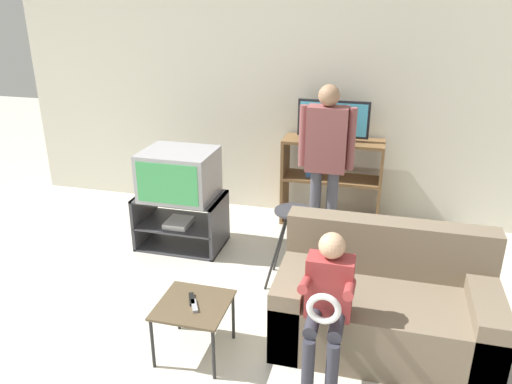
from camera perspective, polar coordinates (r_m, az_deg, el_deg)
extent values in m
cube|color=silver|center=(5.65, 3.46, 10.28)|extent=(6.40, 0.06, 2.60)
cube|color=#38383D|center=(5.25, -8.36, -5.83)|extent=(0.85, 0.55, 0.02)
cube|color=#38383D|center=(5.15, -8.50, -3.50)|extent=(0.82, 0.55, 0.02)
cube|color=#38383D|center=(5.03, -8.68, -0.51)|extent=(0.85, 0.55, 0.02)
cube|color=#38383D|center=(5.30, -12.60, -2.71)|extent=(0.03, 0.55, 0.54)
cube|color=#38383D|center=(5.00, -4.18, -3.76)|extent=(0.03, 0.55, 0.54)
cube|color=silver|center=(5.08, -8.82, -3.47)|extent=(0.24, 0.28, 0.05)
cube|color=#9E9EA3|center=(4.93, -8.77, 2.05)|extent=(0.69, 0.58, 0.47)
cube|color=#3FA559|center=(4.68, -10.15, 0.89)|extent=(0.61, 0.01, 0.39)
cube|color=brown|center=(5.62, 3.31, 1.55)|extent=(0.03, 0.37, 0.97)
cube|color=brown|center=(5.52, 13.97, 0.56)|extent=(0.03, 0.37, 0.97)
cube|color=brown|center=(5.72, 8.34, -3.32)|extent=(1.01, 0.37, 0.03)
cube|color=brown|center=(5.53, 8.62, 1.53)|extent=(1.01, 0.37, 0.03)
cube|color=brown|center=(5.40, 8.87, 5.72)|extent=(1.01, 0.37, 0.03)
cube|color=#3870B7|center=(5.45, 6.67, 2.76)|extent=(0.18, 0.04, 0.22)
cube|color=black|center=(5.37, 8.70, 6.05)|extent=(0.26, 0.20, 0.04)
cube|color=black|center=(5.32, 8.83, 8.27)|extent=(0.75, 0.04, 0.39)
cube|color=#4CB7E0|center=(5.30, 8.81, 8.22)|extent=(0.70, 0.01, 0.34)
cylinder|color=black|center=(4.33, 2.30, -6.87)|extent=(0.18, 0.15, 0.70)
cylinder|color=black|center=(4.29, 5.47, -7.24)|extent=(0.18, 0.15, 0.70)
cylinder|color=black|center=(4.51, 2.89, -5.63)|extent=(0.18, 0.15, 0.70)
cylinder|color=black|center=(4.48, 5.93, -5.97)|extent=(0.18, 0.15, 0.70)
cylinder|color=#333338|center=(4.25, 4.27, -2.19)|extent=(0.32, 0.32, 0.02)
cube|color=brown|center=(3.58, -7.19, -12.68)|extent=(0.49, 0.49, 0.02)
cylinder|color=black|center=(3.62, -11.75, -16.60)|extent=(0.02, 0.02, 0.39)
cylinder|color=black|center=(3.48, -4.88, -18.04)|extent=(0.02, 0.02, 0.39)
cylinder|color=black|center=(3.94, -8.90, -12.87)|extent=(0.02, 0.02, 0.39)
cylinder|color=black|center=(3.81, -2.62, -13.97)|extent=(0.02, 0.02, 0.39)
cube|color=black|center=(3.61, -7.36, -12.04)|extent=(0.09, 0.15, 0.02)
cube|color=gray|center=(3.54, -7.06, -12.79)|extent=(0.10, 0.14, 0.02)
cube|color=#756651|center=(3.84, 14.27, -13.92)|extent=(1.53, 0.83, 0.44)
cube|color=#756651|center=(3.89, 14.97, -6.06)|extent=(1.53, 0.20, 0.42)
cube|color=#756651|center=(3.84, 4.37, -12.11)|extent=(0.22, 0.83, 0.56)
cube|color=#756651|center=(3.88, 24.29, -13.86)|extent=(0.22, 0.83, 0.56)
cylinder|color=#4C4C56|center=(5.02, 6.73, -1.95)|extent=(0.11, 0.11, 0.83)
cylinder|color=#4C4C56|center=(5.00, 8.60, -2.13)|extent=(0.11, 0.11, 0.83)
cube|color=#8C4C4C|center=(4.76, 8.10, 6.00)|extent=(0.38, 0.20, 0.62)
cylinder|color=#8C4C4C|center=(4.79, 5.39, 6.40)|extent=(0.08, 0.08, 0.59)
cylinder|color=#8C4C4C|center=(4.74, 10.85, 5.94)|extent=(0.08, 0.08, 0.59)
sphere|color=#A37A5B|center=(4.67, 8.36, 10.87)|extent=(0.20, 0.20, 0.20)
cylinder|color=#2D2D38|center=(3.34, 5.95, -19.51)|extent=(0.08, 0.08, 0.44)
cylinder|color=#2D2D38|center=(3.33, 8.65, -19.84)|extent=(0.08, 0.08, 0.44)
cylinder|color=#2D2D38|center=(3.29, 6.56, -14.33)|extent=(0.09, 0.30, 0.09)
cylinder|color=#2D2D38|center=(3.28, 9.24, -14.63)|extent=(0.09, 0.30, 0.09)
cube|color=#993333|center=(3.31, 8.39, -10.64)|extent=(0.30, 0.17, 0.43)
cylinder|color=#993333|center=(3.17, 5.73, -10.27)|extent=(0.06, 0.31, 0.14)
cylinder|color=#993333|center=(3.15, 10.66, -10.81)|extent=(0.06, 0.31, 0.14)
sphere|color=tan|center=(3.17, 8.68, -6.08)|extent=(0.17, 0.17, 0.17)
torus|color=silver|center=(3.06, 7.75, -13.09)|extent=(0.21, 0.04, 0.21)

